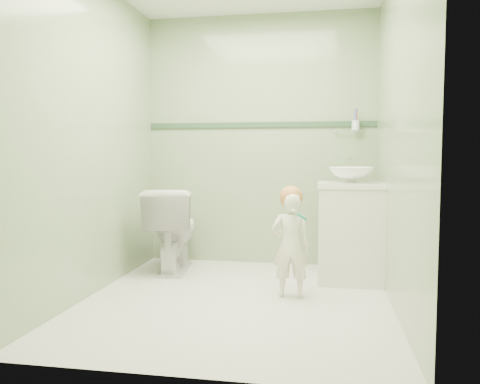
# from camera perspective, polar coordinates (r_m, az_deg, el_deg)

# --- Properties ---
(ground) EXTENTS (2.50, 2.50, 0.00)m
(ground) POSITION_cam_1_polar(r_m,az_deg,el_deg) (3.57, -0.43, -12.75)
(ground) COLOR silver
(ground) RESTS_ON ground
(room_shell) EXTENTS (2.50, 2.54, 2.40)m
(room_shell) POSITION_cam_1_polar(r_m,az_deg,el_deg) (3.42, -0.44, 6.85)
(room_shell) COLOR #88A877
(room_shell) RESTS_ON ground
(trim_stripe) EXTENTS (2.20, 0.02, 0.05)m
(trim_stripe) POSITION_cam_1_polar(r_m,az_deg,el_deg) (4.65, 2.35, 8.02)
(trim_stripe) COLOR #2F4E35
(trim_stripe) RESTS_ON room_shell
(vanity) EXTENTS (0.52, 0.50, 0.80)m
(vanity) POSITION_cam_1_polar(r_m,az_deg,el_deg) (4.12, 12.99, -4.86)
(vanity) COLOR white
(vanity) RESTS_ON ground
(counter) EXTENTS (0.54, 0.52, 0.04)m
(counter) POSITION_cam_1_polar(r_m,az_deg,el_deg) (4.07, 13.09, 0.84)
(counter) COLOR white
(counter) RESTS_ON vanity
(basin) EXTENTS (0.37, 0.37, 0.13)m
(basin) POSITION_cam_1_polar(r_m,az_deg,el_deg) (4.07, 13.11, 2.02)
(basin) COLOR white
(basin) RESTS_ON counter
(faucet) EXTENTS (0.03, 0.13, 0.18)m
(faucet) POSITION_cam_1_polar(r_m,az_deg,el_deg) (4.25, 12.99, 3.19)
(faucet) COLOR silver
(faucet) RESTS_ON counter
(cup_holder) EXTENTS (0.26, 0.07, 0.21)m
(cup_holder) POSITION_cam_1_polar(r_m,az_deg,el_deg) (4.56, 13.54, 7.73)
(cup_holder) COLOR silver
(cup_holder) RESTS_ON room_shell
(toilet) EXTENTS (0.52, 0.79, 0.76)m
(toilet) POSITION_cam_1_polar(r_m,az_deg,el_deg) (4.43, -8.02, -4.42)
(toilet) COLOR white
(toilet) RESTS_ON ground
(toddler) EXTENTS (0.29, 0.20, 0.78)m
(toddler) POSITION_cam_1_polar(r_m,az_deg,el_deg) (3.58, 6.06, -6.34)
(toddler) COLOR white
(toddler) RESTS_ON ground
(hair_cap) EXTENTS (0.17, 0.17, 0.17)m
(hair_cap) POSITION_cam_1_polar(r_m,az_deg,el_deg) (3.55, 6.13, -0.64)
(hair_cap) COLOR #BD753A
(hair_cap) RESTS_ON toddler
(teal_toothbrush) EXTENTS (0.11, 0.13, 0.08)m
(teal_toothbrush) POSITION_cam_1_polar(r_m,az_deg,el_deg) (3.42, 7.29, -2.88)
(teal_toothbrush) COLOR #00876B
(teal_toothbrush) RESTS_ON toddler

